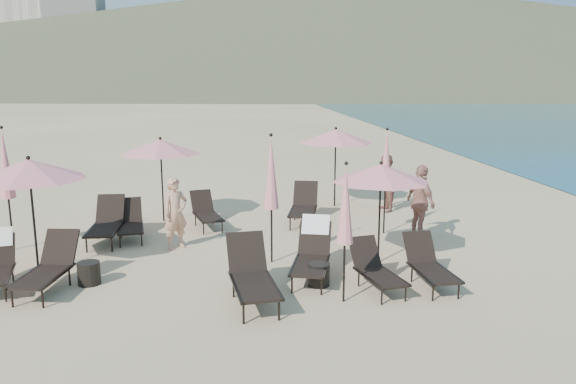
{
  "coord_description": "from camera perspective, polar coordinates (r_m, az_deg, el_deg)",
  "views": [
    {
      "loc": [
        -1.02,
        -9.85,
        3.84
      ],
      "look_at": [
        0.13,
        3.5,
        1.1
      ],
      "focal_mm": 35.0,
      "sensor_mm": 36.0,
      "label": 1
    }
  ],
  "objects": [
    {
      "name": "lounger_8",
      "position": [
        14.79,
        -8.33,
        -1.99
      ],
      "size": [
        0.98,
        1.61,
        0.87
      ],
      "rotation": [
        0.0,
        0.0,
        0.29
      ],
      "color": "black",
      "rests_on": "ground"
    },
    {
      "name": "side_table_1",
      "position": [
        10.66,
        3.14,
        -8.36
      ],
      "size": [
        0.42,
        0.42,
        0.43
      ],
      "primitive_type": "cylinder",
      "color": "black",
      "rests_on": "ground"
    },
    {
      "name": "hotel_skyline",
      "position": [
        296.63,
        -23.89,
        14.52
      ],
      "size": [
        109.0,
        82.0,
        55.0
      ],
      "color": "beige",
      "rests_on": "ground"
    },
    {
      "name": "lounger_2",
      "position": [
        9.82,
        -3.68,
        -8.39
      ],
      "size": [
        0.96,
        1.92,
        1.06
      ],
      "rotation": [
        0.0,
        0.0,
        0.15
      ],
      "color": "black",
      "rests_on": "ground"
    },
    {
      "name": "volcanic_headland",
      "position": [
        321.55,
        8.43,
        15.46
      ],
      "size": [
        690.0,
        690.0,
        55.0
      ],
      "color": "brown",
      "rests_on": "ground"
    },
    {
      "name": "lounger_6",
      "position": [
        13.98,
        -17.99,
        -2.97
      ],
      "size": [
        0.7,
        1.76,
        1.01
      ],
      "rotation": [
        0.0,
        0.0,
        0.02
      ],
      "color": "black",
      "rests_on": "ground"
    },
    {
      "name": "umbrella_closed_3",
      "position": [
        11.53,
        -1.72,
        1.88
      ],
      "size": [
        0.32,
        0.32,
        2.74
      ],
      "color": "black",
      "rests_on": "ground"
    },
    {
      "name": "lounger_3",
      "position": [
        10.97,
        2.49,
        -6.04
      ],
      "size": [
        1.03,
        1.86,
        1.1
      ],
      "rotation": [
        0.0,
        0.0,
        -0.24
      ],
      "color": "black",
      "rests_on": "ground"
    },
    {
      "name": "lounger_1",
      "position": [
        11.21,
        -23.21,
        -6.98
      ],
      "size": [
        0.87,
        1.77,
        0.97
      ],
      "rotation": [
        0.0,
        0.0,
        -0.14
      ],
      "color": "black",
      "rests_on": "ground"
    },
    {
      "name": "beachgoer_a",
      "position": [
        12.98,
        -11.35,
        -2.13
      ],
      "size": [
        0.71,
        0.67,
        1.64
      ],
      "primitive_type": "imported",
      "rotation": [
        0.0,
        0.0,
        0.64
      ],
      "color": "tan",
      "rests_on": "ground"
    },
    {
      "name": "lounger_7",
      "position": [
        14.1,
        -15.74,
        -2.94
      ],
      "size": [
        0.87,
        1.63,
        0.89
      ],
      "rotation": [
        0.0,
        0.0,
        0.19
      ],
      "color": "black",
      "rests_on": "ground"
    },
    {
      "name": "lounger_4",
      "position": [
        10.51,
        8.91,
        -7.7
      ],
      "size": [
        0.89,
        1.57,
        0.85
      ],
      "rotation": [
        0.0,
        0.0,
        0.23
      ],
      "color": "black",
      "rests_on": "ground"
    },
    {
      "name": "umbrella_closed_1",
      "position": [
        13.97,
        9.93,
        3.17
      ],
      "size": [
        0.31,
        0.31,
        2.65
      ],
      "color": "black",
      "rests_on": "ground"
    },
    {
      "name": "umbrella_open_2",
      "position": [
        15.33,
        -12.82,
        4.5
      ],
      "size": [
        2.14,
        2.14,
        2.3
      ],
      "color": "black",
      "rests_on": "ground"
    },
    {
      "name": "beachgoer_c",
      "position": [
        13.82,
        13.32,
        -1.02
      ],
      "size": [
        0.72,
        1.14,
        1.81
      ],
      "primitive_type": "imported",
      "rotation": [
        0.0,
        0.0,
        1.85
      ],
      "color": "#A97160",
      "rests_on": "ground"
    },
    {
      "name": "umbrella_open_1",
      "position": [
        11.65,
        9.42,
        1.91
      ],
      "size": [
        2.02,
        2.02,
        2.17
      ],
      "color": "black",
      "rests_on": "ground"
    },
    {
      "name": "beachgoer_b",
      "position": [
        16.51,
        9.91,
        0.86
      ],
      "size": [
        0.68,
        0.85,
        1.66
      ],
      "primitive_type": "imported",
      "rotation": [
        0.0,
        0.0,
        -1.5
      ],
      "color": "#8F574A",
      "rests_on": "ground"
    },
    {
      "name": "umbrella_closed_2",
      "position": [
        13.85,
        -26.8,
        2.5
      ],
      "size": [
        0.33,
        0.33,
        2.82
      ],
      "color": "black",
      "rests_on": "ground"
    },
    {
      "name": "lounger_9",
      "position": [
        15.04,
        1.61,
        -1.38
      ],
      "size": [
        1.01,
        1.86,
        1.01
      ],
      "rotation": [
        0.0,
        0.0,
        -0.2
      ],
      "color": "black",
      "rests_on": "ground"
    },
    {
      "name": "ground",
      "position": [
        10.62,
        0.93,
        -9.63
      ],
      "size": [
        800.0,
        800.0,
        0.0
      ],
      "primitive_type": "plane",
      "color": "#D6BA8C",
      "rests_on": "ground"
    },
    {
      "name": "umbrella_open_3",
      "position": [
        16.82,
        4.86,
        5.67
      ],
      "size": [
        2.24,
        2.24,
        2.41
      ],
      "color": "black",
      "rests_on": "ground"
    },
    {
      "name": "umbrella_open_0",
      "position": [
        12.03,
        -24.81,
        2.08
      ],
      "size": [
        2.19,
        2.19,
        2.36
      ],
      "color": "black",
      "rests_on": "ground"
    },
    {
      "name": "lounger_5",
      "position": [
        10.89,
        14.18,
        -7.15
      ],
      "size": [
        0.72,
        1.58,
        0.88
      ],
      "rotation": [
        0.0,
        0.0,
        0.09
      ],
      "color": "black",
      "rests_on": "ground"
    },
    {
      "name": "umbrella_closed_0",
      "position": [
        9.51,
        5.85,
        -1.37
      ],
      "size": [
        0.29,
        0.29,
        2.48
      ],
      "color": "black",
      "rests_on": "ground"
    },
    {
      "name": "side_table_0",
      "position": [
        11.34,
        -19.57,
        -7.78
      ],
      "size": [
        0.43,
        0.43,
        0.43
      ],
      "primitive_type": "cylinder",
      "color": "black",
      "rests_on": "ground"
    }
  ]
}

